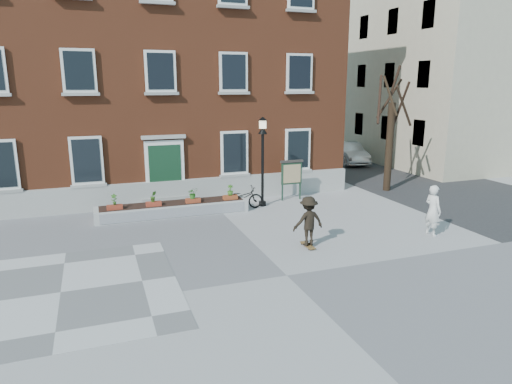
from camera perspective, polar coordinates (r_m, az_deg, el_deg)
name	(u,v)px	position (r m, az deg, el deg)	size (l,w,h in m)	color
ground	(287,276)	(13.19, 3.88, -10.38)	(100.00, 100.00, 0.00)	#939395
checker_patch	(61,292)	(13.21, -23.24, -11.46)	(6.00, 6.00, 0.01)	slate
bicycle	(242,198)	(19.70, -1.80, -0.75)	(0.65, 1.86, 0.98)	black
parked_car	(348,153)	(31.61, 11.45, 4.82)	(1.52, 4.35, 1.43)	silver
bystander	(433,210)	(17.38, 21.24, -2.15)	(0.67, 0.44, 1.84)	silver
brick_building	(146,64)	(25.19, -13.61, 15.33)	(18.40, 10.85, 12.60)	brown
planter_assembly	(173,208)	(19.11, -10.29, -1.98)	(6.20, 1.12, 1.15)	beige
bare_tree	(390,135)	(23.71, 16.43, 6.79)	(1.83, 1.83, 6.16)	black
side_street	(400,60)	(38.42, 17.51, 15.41)	(15.20, 36.00, 14.50)	#323235
lamp_post	(263,149)	(19.83, 0.83, 5.39)	(0.40, 0.40, 3.93)	black
notice_board	(292,173)	(21.14, 4.47, 2.35)	(1.10, 0.16, 1.87)	#172E22
skateboarder	(308,221)	(15.12, 6.56, -3.64)	(1.10, 0.78, 1.73)	brown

